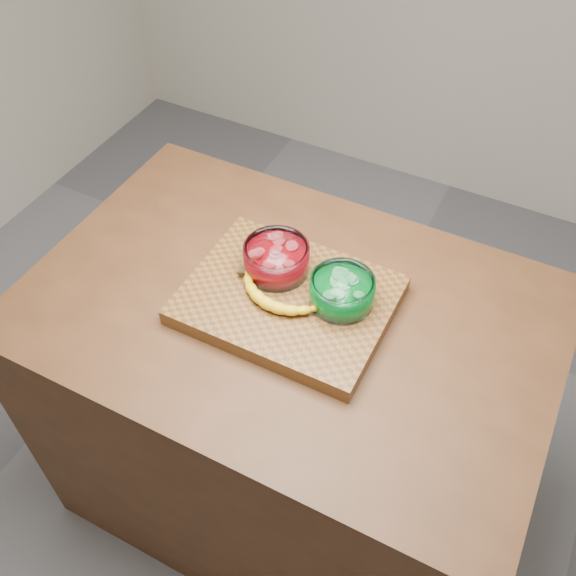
% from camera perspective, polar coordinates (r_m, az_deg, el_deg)
% --- Properties ---
extents(ground, '(3.50, 3.50, 0.00)m').
position_cam_1_polar(ground, '(2.21, 0.00, -17.02)').
color(ground, '#5F5E63').
rests_on(ground, ground).
extents(counter, '(1.20, 0.80, 0.90)m').
position_cam_1_polar(counter, '(1.81, 0.00, -10.92)').
color(counter, '#4A2B16').
rests_on(counter, ground).
extents(cutting_board, '(0.45, 0.35, 0.04)m').
position_cam_1_polar(cutting_board, '(1.43, 0.00, -1.08)').
color(cutting_board, brown).
rests_on(cutting_board, counter).
extents(bowl_red, '(0.15, 0.15, 0.07)m').
position_cam_1_polar(bowl_red, '(1.45, -1.03, 2.62)').
color(bowl_red, white).
rests_on(bowl_red, cutting_board).
extents(bowl_green, '(0.14, 0.14, 0.07)m').
position_cam_1_polar(bowl_green, '(1.38, 4.82, -0.28)').
color(bowl_green, white).
rests_on(bowl_green, cutting_board).
extents(banana, '(0.23, 0.12, 0.03)m').
position_cam_1_polar(banana, '(1.40, -0.99, -0.62)').
color(banana, gold).
rests_on(banana, cutting_board).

